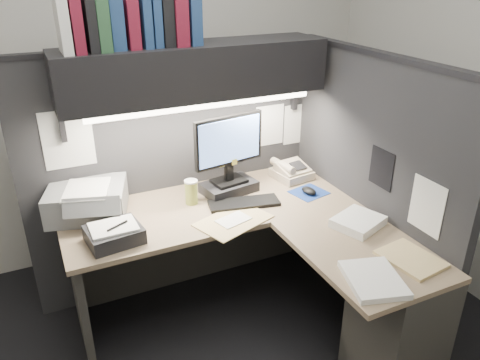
{
  "coord_description": "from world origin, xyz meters",
  "views": [
    {
      "loc": [
        -0.78,
        -1.78,
        2.05
      ],
      "look_at": [
        0.3,
        0.51,
        0.88
      ],
      "focal_mm": 35.0,
      "sensor_mm": 36.0,
      "label": 1
    }
  ],
  "objects_px": {
    "telephone": "(292,172)",
    "keyboard": "(244,203)",
    "desk": "(300,282)",
    "coffee_cup": "(191,193)",
    "overhead_shelf": "(195,71)",
    "monitor": "(229,163)",
    "printer": "(87,200)",
    "notebook_stack": "(114,235)"
  },
  "relations": [
    {
      "from": "coffee_cup",
      "to": "monitor",
      "type": "bearing_deg",
      "value": 9.54
    },
    {
      "from": "desk",
      "to": "overhead_shelf",
      "type": "bearing_deg",
      "value": 111.79
    },
    {
      "from": "desk",
      "to": "coffee_cup",
      "type": "distance_m",
      "value": 0.83
    },
    {
      "from": "desk",
      "to": "printer",
      "type": "xyz_separation_m",
      "value": [
        -0.98,
        0.77,
        0.37
      ]
    },
    {
      "from": "telephone",
      "to": "overhead_shelf",
      "type": "bearing_deg",
      "value": 166.7
    },
    {
      "from": "desk",
      "to": "monitor",
      "type": "bearing_deg",
      "value": 100.86
    },
    {
      "from": "desk",
      "to": "monitor",
      "type": "height_order",
      "value": "monitor"
    },
    {
      "from": "telephone",
      "to": "keyboard",
      "type": "bearing_deg",
      "value": -163.01
    },
    {
      "from": "overhead_shelf",
      "to": "keyboard",
      "type": "xyz_separation_m",
      "value": [
        0.18,
        -0.27,
        -0.76
      ]
    },
    {
      "from": "desk",
      "to": "keyboard",
      "type": "distance_m",
      "value": 0.58
    },
    {
      "from": "printer",
      "to": "monitor",
      "type": "bearing_deg",
      "value": 10.62
    },
    {
      "from": "telephone",
      "to": "notebook_stack",
      "type": "xyz_separation_m",
      "value": [
        -1.25,
        -0.3,
        -0.0
      ]
    },
    {
      "from": "monitor",
      "to": "keyboard",
      "type": "xyz_separation_m",
      "value": [
        0.01,
        -0.2,
        -0.19
      ]
    },
    {
      "from": "keyboard",
      "to": "coffee_cup",
      "type": "bearing_deg",
      "value": 163.11
    },
    {
      "from": "notebook_stack",
      "to": "keyboard",
      "type": "bearing_deg",
      "value": 6.01
    },
    {
      "from": "desk",
      "to": "notebook_stack",
      "type": "distance_m",
      "value": 1.04
    },
    {
      "from": "telephone",
      "to": "coffee_cup",
      "type": "bearing_deg",
      "value": 176.81
    },
    {
      "from": "monitor",
      "to": "coffee_cup",
      "type": "xyz_separation_m",
      "value": [
        -0.27,
        -0.05,
        -0.13
      ]
    },
    {
      "from": "keyboard",
      "to": "coffee_cup",
      "type": "distance_m",
      "value": 0.32
    },
    {
      "from": "overhead_shelf",
      "to": "coffee_cup",
      "type": "height_order",
      "value": "overhead_shelf"
    },
    {
      "from": "overhead_shelf",
      "to": "desk",
      "type": "bearing_deg",
      "value": -68.21
    },
    {
      "from": "overhead_shelf",
      "to": "keyboard",
      "type": "height_order",
      "value": "overhead_shelf"
    },
    {
      "from": "coffee_cup",
      "to": "telephone",
      "type": "bearing_deg",
      "value": 4.99
    },
    {
      "from": "printer",
      "to": "desk",
      "type": "bearing_deg",
      "value": -21.23
    },
    {
      "from": "keyboard",
      "to": "coffee_cup",
      "type": "relative_size",
      "value": 3.0
    },
    {
      "from": "keyboard",
      "to": "notebook_stack",
      "type": "distance_m",
      "value": 0.79
    },
    {
      "from": "monitor",
      "to": "overhead_shelf",
      "type": "bearing_deg",
      "value": 146.52
    },
    {
      "from": "desk",
      "to": "telephone",
      "type": "distance_m",
      "value": 0.84
    },
    {
      "from": "desk",
      "to": "notebook_stack",
      "type": "height_order",
      "value": "notebook_stack"
    },
    {
      "from": "printer",
      "to": "notebook_stack",
      "type": "height_order",
      "value": "printer"
    },
    {
      "from": "overhead_shelf",
      "to": "notebook_stack",
      "type": "xyz_separation_m",
      "value": [
        -0.61,
        -0.36,
        -0.73
      ]
    },
    {
      "from": "desk",
      "to": "keyboard",
      "type": "bearing_deg",
      "value": 104.03
    },
    {
      "from": "telephone",
      "to": "desk",
      "type": "bearing_deg",
      "value": -124.35
    },
    {
      "from": "printer",
      "to": "telephone",
      "type": "bearing_deg",
      "value": 13.61
    },
    {
      "from": "monitor",
      "to": "printer",
      "type": "distance_m",
      "value": 0.87
    },
    {
      "from": "desk",
      "to": "telephone",
      "type": "height_order",
      "value": "telephone"
    },
    {
      "from": "keyboard",
      "to": "printer",
      "type": "relative_size",
      "value": 0.99
    },
    {
      "from": "coffee_cup",
      "to": "overhead_shelf",
      "type": "bearing_deg",
      "value": 51.29
    },
    {
      "from": "telephone",
      "to": "printer",
      "type": "relative_size",
      "value": 0.54
    },
    {
      "from": "overhead_shelf",
      "to": "coffee_cup",
      "type": "bearing_deg",
      "value": -128.71
    },
    {
      "from": "keyboard",
      "to": "printer",
      "type": "bearing_deg",
      "value": 173.24
    },
    {
      "from": "coffee_cup",
      "to": "keyboard",
      "type": "bearing_deg",
      "value": -28.58
    }
  ]
}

